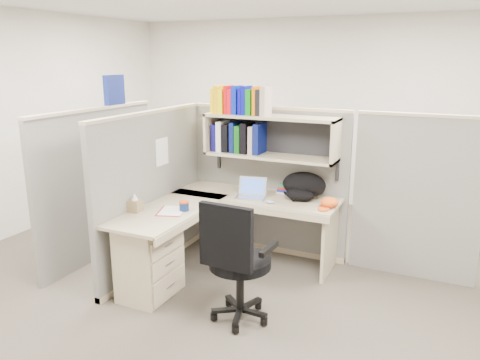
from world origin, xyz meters
The scene contains 14 objects.
ground centered at (0.00, 0.00, 0.00)m, with size 6.00×6.00×0.00m, color #3A352C.
room_shell centered at (0.00, 0.00, 1.62)m, with size 6.00×6.00×6.00m.
cubicle centered at (-0.37, 0.45, 0.91)m, with size 3.79×1.84×1.95m.
desk centered at (-0.41, -0.29, 0.44)m, with size 1.74×1.75×0.73m.
laptop centered at (-0.01, 0.47, 0.83)m, with size 0.29×0.29×0.21m, color #B8B8BD, non-canonical shape.
backpack centered at (0.47, 0.67, 0.86)m, with size 0.45×0.35×0.27m, color black, non-canonical shape.
orange_cap centered at (0.80, 0.51, 0.78)m, with size 0.17×0.20×0.09m, color #D85212, non-canonical shape.
snack_canister centered at (-0.41, -0.18, 0.78)m, with size 0.10×0.10×0.09m.
tissue_box centered at (-0.82, -0.39, 0.82)m, with size 0.11×0.11×0.18m, color olive, non-canonical shape.
mouse centered at (0.24, 0.38, 0.75)m, with size 0.08×0.06×0.03m, color #87A5C0.
paper_cup centered at (0.03, 0.70, 0.78)m, with size 0.07×0.07×0.11m, color white.
book_stack centered at (0.25, 0.82, 0.78)m, with size 0.15×0.21×0.10m, color slate, non-canonical shape.
loose_paper centered at (-0.51, -0.23, 0.73)m, with size 0.21×0.29×0.00m, color white, non-canonical shape.
task_chair centered at (0.35, -0.63, 0.38)m, with size 0.56×0.52×1.07m.
Camera 1 is at (1.85, -3.75, 2.13)m, focal length 35.00 mm.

